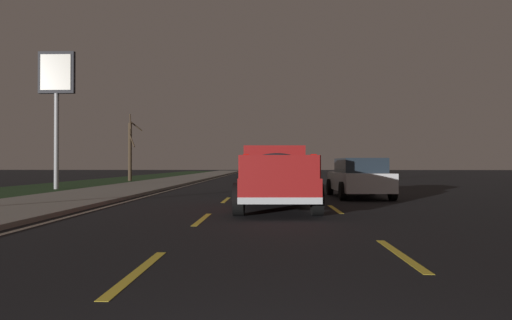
% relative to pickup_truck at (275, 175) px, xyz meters
% --- Properties ---
extents(ground, '(144.00, 144.00, 0.00)m').
position_rel_pickup_truck_xyz_m(ground, '(15.50, -0.00, -0.98)').
color(ground, black).
extents(sidewalk_shoulder, '(108.00, 4.00, 0.12)m').
position_rel_pickup_truck_xyz_m(sidewalk_shoulder, '(15.50, 7.45, -0.92)').
color(sidewalk_shoulder, gray).
rests_on(sidewalk_shoulder, ground).
extents(grass_verge, '(108.00, 6.00, 0.01)m').
position_rel_pickup_truck_xyz_m(grass_verge, '(15.50, 12.45, -0.98)').
color(grass_verge, '#1E3819').
rests_on(grass_verge, ground).
extents(lane_markings, '(108.00, 7.04, 0.01)m').
position_rel_pickup_truck_xyz_m(lane_markings, '(18.62, 3.07, -0.98)').
color(lane_markings, yellow).
rests_on(lane_markings, ground).
extents(pickup_truck, '(5.49, 2.40, 1.87)m').
position_rel_pickup_truck_xyz_m(pickup_truck, '(0.00, 0.00, 0.00)').
color(pickup_truck, maroon).
rests_on(pickup_truck, ground).
extents(sedan_black, '(4.40, 2.02, 1.54)m').
position_rel_pickup_truck_xyz_m(sedan_black, '(6.75, 0.13, -0.20)').
color(sedan_black, black).
rests_on(sedan_black, ground).
extents(sedan_white, '(4.44, 2.09, 1.54)m').
position_rel_pickup_truck_xyz_m(sedan_white, '(4.49, -3.36, -0.20)').
color(sedan_white, silver).
rests_on(sedan_white, ground).
extents(gas_price_sign, '(0.27, 1.90, 7.23)m').
position_rel_pickup_truck_xyz_m(gas_price_sign, '(9.99, 11.35, 4.47)').
color(gas_price_sign, '#99999E').
rests_on(gas_price_sign, ground).
extents(bare_tree_far, '(1.81, 0.94, 5.22)m').
position_rel_pickup_truck_xyz_m(bare_tree_far, '(21.41, 11.00, 1.46)').
color(bare_tree_far, '#423323').
rests_on(bare_tree_far, ground).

